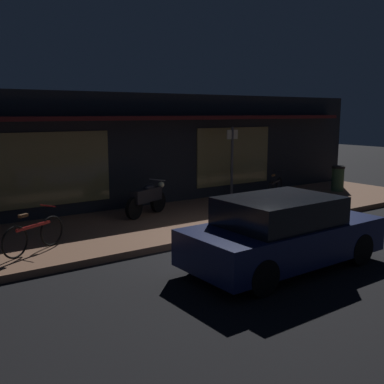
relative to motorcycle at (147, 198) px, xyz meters
name	(u,v)px	position (x,y,z in m)	size (l,w,h in m)	color
ground_plane	(267,246)	(1.00, -3.76, -0.65)	(60.00, 60.00, 0.00)	black
sidewalk_slab	(192,218)	(1.00, -0.76, -0.57)	(18.00, 4.00, 0.15)	#8C6047
storefront_building	(134,149)	(1.00, 2.63, 1.16)	(18.00, 3.30, 3.60)	black
motorcycle	(147,198)	(0.00, 0.00, 0.00)	(1.61, 0.85, 0.97)	black
bicycle_parked	(275,188)	(4.80, -0.23, -0.14)	(1.47, 0.84, 0.91)	black
bicycle_extra	(34,235)	(-3.61, -1.66, -0.14)	(1.49, 0.81, 0.91)	black
sign_post	(232,158)	(3.56, 0.56, 0.86)	(0.44, 0.09, 2.40)	#47474C
trash_bin	(338,178)	(7.73, -0.52, -0.03)	(0.48, 0.48, 0.93)	#2D4C33
parked_car_near	(282,233)	(0.20, -4.98, 0.06)	(4.12, 1.83, 1.42)	black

